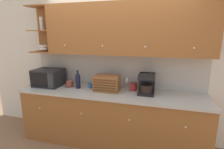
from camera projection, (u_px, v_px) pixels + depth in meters
name	position (u px, v px, depth m)	size (l,w,h in m)	color
ground_plane	(115.00, 132.00, 3.43)	(24.00, 24.00, 0.00)	#896647
wall_back	(116.00, 67.00, 3.16)	(5.48, 0.06, 2.60)	silver
counter_unit	(110.00, 118.00, 3.02)	(3.10, 0.68, 0.94)	#935628
backsplash_panel	(115.00, 70.00, 3.14)	(3.08, 0.01, 0.60)	#B7B2A8
upper_cabinets	(123.00, 29.00, 2.78)	(3.08, 0.36, 0.81)	#935628
microwave	(49.00, 77.00, 3.22)	(0.49, 0.41, 0.31)	black
bowl_stack_on_counter	(69.00, 84.00, 3.17)	(0.15, 0.15, 0.12)	#9E473D
wine_bottle	(78.00, 80.00, 3.06)	(0.09, 0.09, 0.32)	black
mug	(90.00, 85.00, 3.10)	(0.09, 0.08, 0.09)	#38669E
bread_box	(107.00, 83.00, 2.91)	(0.42, 0.26, 0.27)	brown
wine_glass	(127.00, 81.00, 3.05)	(0.07, 0.07, 0.20)	silver
storage_canister	(133.00, 87.00, 2.97)	(0.13, 0.13, 0.13)	#B22D28
coffee_maker	(147.00, 84.00, 2.78)	(0.25, 0.28, 0.33)	black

